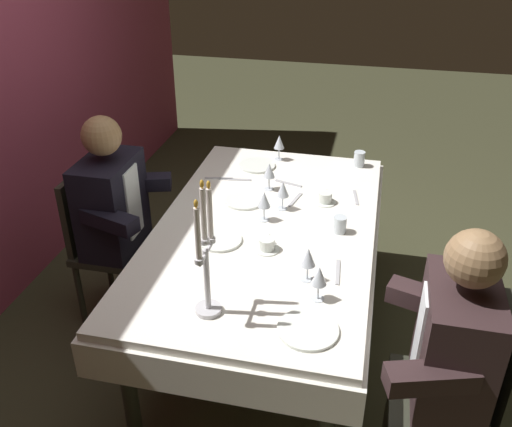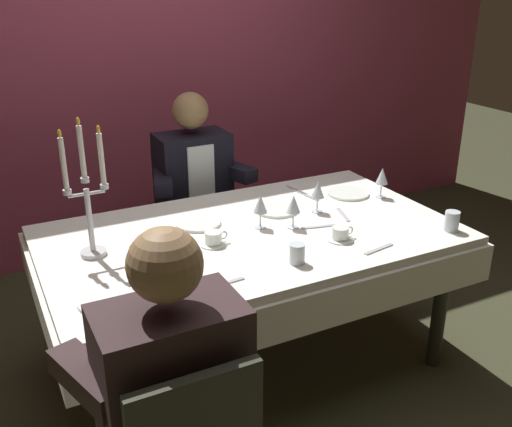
{
  "view_description": "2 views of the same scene",
  "coord_description": "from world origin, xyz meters",
  "px_view_note": "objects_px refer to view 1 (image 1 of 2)",
  "views": [
    {
      "loc": [
        -2.42,
        -0.5,
        2.23
      ],
      "look_at": [
        -0.05,
        0.04,
        0.84
      ],
      "focal_mm": 39.5,
      "sensor_mm": 36.0,
      "label": 1
    },
    {
      "loc": [
        -1.1,
        -2.22,
        1.85
      ],
      "look_at": [
        0.03,
        0.01,
        0.82
      ],
      "focal_mm": 40.65,
      "sensor_mm": 36.0,
      "label": 2
    }
  ],
  "objects_px": {
    "wine_glass_1": "(269,171)",
    "seated_diner_1": "(110,203)",
    "candelabra": "(206,261)",
    "wine_glass_3": "(279,143)",
    "wine_glass_5": "(319,277)",
    "dinner_plate_2": "(308,330)",
    "wine_glass_0": "(264,200)",
    "dinner_plate_0": "(257,165)",
    "coffee_cup_0": "(267,245)",
    "dinner_plate_1": "(220,240)",
    "dining_table": "(265,246)",
    "seated_diner_0": "(456,346)",
    "dinner_plate_3": "(244,200)",
    "water_tumbler_1": "(359,159)",
    "wine_glass_4": "(308,258)",
    "coffee_cup_1": "(325,198)",
    "water_tumbler_0": "(340,225)",
    "wine_glass_2": "(283,190)"
  },
  "relations": [
    {
      "from": "candelabra",
      "to": "wine_glass_4",
      "type": "xyz_separation_m",
      "value": [
        0.3,
        -0.36,
        -0.13
      ]
    },
    {
      "from": "dinner_plate_3",
      "to": "wine_glass_0",
      "type": "relative_size",
      "value": 1.34
    },
    {
      "from": "wine_glass_3",
      "to": "coffee_cup_0",
      "type": "relative_size",
      "value": 1.24
    },
    {
      "from": "wine_glass_5",
      "to": "seated_diner_0",
      "type": "distance_m",
      "value": 0.58
    },
    {
      "from": "coffee_cup_1",
      "to": "candelabra",
      "type": "bearing_deg",
      "value": 161.16
    },
    {
      "from": "candelabra",
      "to": "coffee_cup_0",
      "type": "relative_size",
      "value": 4.54
    },
    {
      "from": "candelabra",
      "to": "wine_glass_0",
      "type": "xyz_separation_m",
      "value": [
        0.77,
        -0.07,
        -0.13
      ]
    },
    {
      "from": "wine_glass_0",
      "to": "water_tumbler_1",
      "type": "xyz_separation_m",
      "value": [
        0.78,
        -0.44,
        -0.07
      ]
    },
    {
      "from": "dinner_plate_3",
      "to": "water_tumbler_1",
      "type": "distance_m",
      "value": 0.85
    },
    {
      "from": "dining_table",
      "to": "wine_glass_1",
      "type": "height_order",
      "value": "wine_glass_1"
    },
    {
      "from": "coffee_cup_1",
      "to": "wine_glass_0",
      "type": "bearing_deg",
      "value": 132.41
    },
    {
      "from": "wine_glass_1",
      "to": "water_tumbler_0",
      "type": "distance_m",
      "value": 0.59
    },
    {
      "from": "water_tumbler_0",
      "to": "coffee_cup_1",
      "type": "height_order",
      "value": "water_tumbler_0"
    },
    {
      "from": "dinner_plate_3",
      "to": "seated_diner_1",
      "type": "xyz_separation_m",
      "value": [
        -0.18,
        0.72,
        -0.01
      ]
    },
    {
      "from": "seated_diner_0",
      "to": "seated_diner_1",
      "type": "distance_m",
      "value": 1.92
    },
    {
      "from": "dinner_plate_1",
      "to": "wine_glass_1",
      "type": "bearing_deg",
      "value": -11.64
    },
    {
      "from": "dinner_plate_1",
      "to": "seated_diner_1",
      "type": "relative_size",
      "value": 0.17
    },
    {
      "from": "dinner_plate_1",
      "to": "wine_glass_0",
      "type": "relative_size",
      "value": 1.32
    },
    {
      "from": "wine_glass_0",
      "to": "water_tumbler_1",
      "type": "relative_size",
      "value": 1.72
    },
    {
      "from": "wine_glass_3",
      "to": "wine_glass_5",
      "type": "relative_size",
      "value": 1.0
    },
    {
      "from": "candelabra",
      "to": "seated_diner_0",
      "type": "height_order",
      "value": "candelabra"
    },
    {
      "from": "dinner_plate_1",
      "to": "wine_glass_1",
      "type": "xyz_separation_m",
      "value": [
        0.6,
        -0.12,
        0.11
      ]
    },
    {
      "from": "dining_table",
      "to": "wine_glass_0",
      "type": "xyz_separation_m",
      "value": [
        0.06,
        0.02,
        0.24
      ]
    },
    {
      "from": "seated_diner_0",
      "to": "seated_diner_1",
      "type": "bearing_deg",
      "value": 67.09
    },
    {
      "from": "wine_glass_0",
      "to": "coffee_cup_0",
      "type": "bearing_deg",
      "value": -165.16
    },
    {
      "from": "wine_glass_1",
      "to": "coffee_cup_1",
      "type": "relative_size",
      "value": 1.24
    },
    {
      "from": "wine_glass_4",
      "to": "wine_glass_5",
      "type": "height_order",
      "value": "same"
    },
    {
      "from": "candelabra",
      "to": "seated_diner_1",
      "type": "height_order",
      "value": "candelabra"
    },
    {
      "from": "dinner_plate_0",
      "to": "wine_glass_3",
      "type": "xyz_separation_m",
      "value": [
        0.13,
        -0.12,
        0.11
      ]
    },
    {
      "from": "dinner_plate_2",
      "to": "coffee_cup_0",
      "type": "bearing_deg",
      "value": 27.37
    },
    {
      "from": "wine_glass_3",
      "to": "water_tumbler_0",
      "type": "bearing_deg",
      "value": -149.98
    },
    {
      "from": "dinner_plate_3",
      "to": "coffee_cup_1",
      "type": "distance_m",
      "value": 0.45
    },
    {
      "from": "wine_glass_1",
      "to": "wine_glass_2",
      "type": "relative_size",
      "value": 1.0
    },
    {
      "from": "seated_diner_1",
      "to": "candelabra",
      "type": "bearing_deg",
      "value": -133.72
    },
    {
      "from": "coffee_cup_1",
      "to": "coffee_cup_0",
      "type": "bearing_deg",
      "value": 158.1
    },
    {
      "from": "dinner_plate_2",
      "to": "dinner_plate_3",
      "type": "xyz_separation_m",
      "value": [
        0.97,
        0.5,
        0.0
      ]
    },
    {
      "from": "water_tumbler_1",
      "to": "coffee_cup_0",
      "type": "xyz_separation_m",
      "value": [
        -1.05,
        0.37,
        -0.02
      ]
    },
    {
      "from": "wine_glass_0",
      "to": "coffee_cup_1",
      "type": "xyz_separation_m",
      "value": [
        0.26,
        -0.29,
        -0.09
      ]
    },
    {
      "from": "dinner_plate_2",
      "to": "wine_glass_0",
      "type": "xyz_separation_m",
      "value": [
        0.8,
        0.35,
        0.11
      ]
    },
    {
      "from": "water_tumbler_1",
      "to": "water_tumbler_0",
      "type": "bearing_deg",
      "value": 177.04
    },
    {
      "from": "seated_diner_0",
      "to": "wine_glass_2",
      "type": "bearing_deg",
      "value": 43.04
    },
    {
      "from": "coffee_cup_0",
      "to": "coffee_cup_1",
      "type": "height_order",
      "value": "same"
    },
    {
      "from": "dinner_plate_1",
      "to": "dinner_plate_2",
      "type": "bearing_deg",
      "value": -136.99
    },
    {
      "from": "wine_glass_1",
      "to": "seated_diner_1",
      "type": "distance_m",
      "value": 0.9
    },
    {
      "from": "candelabra",
      "to": "coffee_cup_0",
      "type": "distance_m",
      "value": 0.56
    },
    {
      "from": "wine_glass_0",
      "to": "water_tumbler_1",
      "type": "distance_m",
      "value": 0.9
    },
    {
      "from": "coffee_cup_0",
      "to": "dinner_plate_1",
      "type": "bearing_deg",
      "value": 84.8
    },
    {
      "from": "candelabra",
      "to": "wine_glass_1",
      "type": "height_order",
      "value": "candelabra"
    },
    {
      "from": "dinner_plate_0",
      "to": "wine_glass_1",
      "type": "xyz_separation_m",
      "value": [
        -0.29,
        -0.14,
        0.11
      ]
    },
    {
      "from": "dining_table",
      "to": "wine_glass_0",
      "type": "relative_size",
      "value": 11.83
    }
  ]
}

